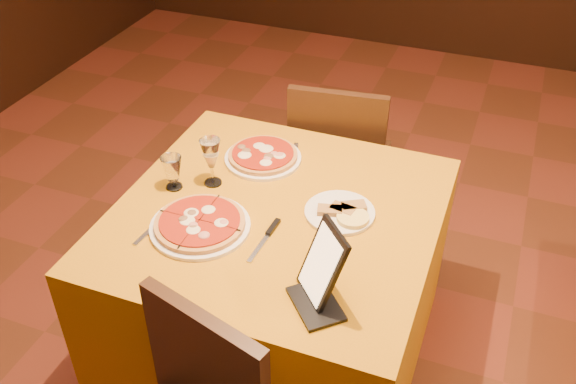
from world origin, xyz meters
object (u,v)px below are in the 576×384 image
(chair_main_far, at_px, (341,160))
(water_glass, at_px, (173,173))
(wine_glass, at_px, (211,162))
(pizza_near, at_px, (200,225))
(main_table, at_px, (278,288))
(pizza_far, at_px, (263,157))
(tablet, at_px, (323,264))

(chair_main_far, height_order, water_glass, chair_main_far)
(chair_main_far, relative_size, wine_glass, 4.79)
(pizza_near, xyz_separation_m, wine_glass, (-0.07, 0.25, 0.08))
(main_table, xyz_separation_m, chair_main_far, (0.00, 0.81, 0.08))
(pizza_far, distance_m, wine_glass, 0.25)
(pizza_far, distance_m, water_glass, 0.37)
(chair_main_far, bearing_deg, tablet, 96.55)
(chair_main_far, xyz_separation_m, water_glass, (-0.40, -0.82, 0.36))
(main_table, xyz_separation_m, pizza_near, (-0.21, -0.18, 0.39))
(chair_main_far, xyz_separation_m, wine_glass, (-0.28, -0.74, 0.39))
(pizza_near, distance_m, wine_glass, 0.27)
(chair_main_far, bearing_deg, pizza_far, 65.60)
(pizza_far, relative_size, tablet, 1.22)
(pizza_far, distance_m, tablet, 0.75)
(main_table, bearing_deg, water_glass, -179.61)
(chair_main_far, distance_m, tablet, 1.24)
(pizza_near, distance_m, tablet, 0.51)
(pizza_far, xyz_separation_m, wine_glass, (-0.11, -0.21, 0.08))
(main_table, distance_m, chair_main_far, 0.82)
(water_glass, bearing_deg, tablet, -25.42)
(pizza_far, xyz_separation_m, water_glass, (-0.23, -0.28, 0.05))
(pizza_near, bearing_deg, tablet, -16.97)
(chair_main_far, bearing_deg, water_glass, 56.93)
(pizza_near, relative_size, tablet, 1.39)
(chair_main_far, distance_m, pizza_far, 0.64)
(pizza_near, xyz_separation_m, tablet, (0.48, -0.15, 0.10))
(main_table, xyz_separation_m, pizza_far, (-0.17, 0.28, 0.39))
(main_table, relative_size, chair_main_far, 1.21)
(main_table, distance_m, pizza_near, 0.48)
(water_glass, xyz_separation_m, tablet, (0.67, -0.32, 0.06))
(pizza_far, bearing_deg, wine_glass, -118.23)
(chair_main_far, height_order, pizza_near, chair_main_far)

